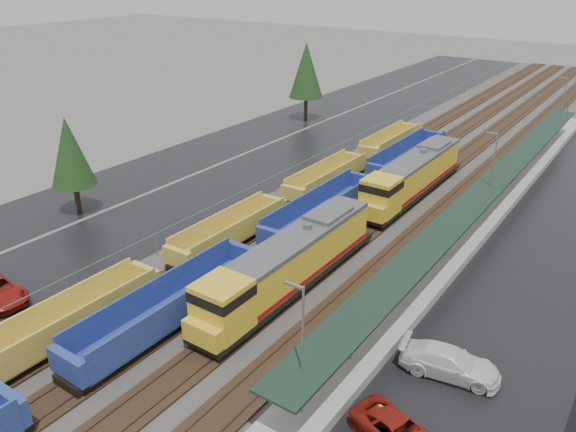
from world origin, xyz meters
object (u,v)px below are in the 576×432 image
(locomotive_trail, at_px, (411,177))
(well_string_blue, at_px, (171,307))
(parked_car_east_b, at_px, (398,432))
(well_string_yellow, at_px, (162,271))
(locomotive_lead, at_px, (287,265))
(parked_car_east_c, at_px, (450,363))

(locomotive_trail, bearing_deg, well_string_blue, -98.09)
(locomotive_trail, relative_size, parked_car_east_b, 3.87)
(well_string_yellow, height_order, parked_car_east_b, well_string_yellow)
(well_string_blue, bearing_deg, locomotive_lead, 60.76)
(well_string_yellow, xyz_separation_m, parked_car_east_c, (20.31, 2.40, -0.34))
(well_string_blue, bearing_deg, locomotive_trail, 81.91)
(locomotive_lead, distance_m, locomotive_trail, 21.00)
(well_string_blue, distance_m, parked_car_east_c, 17.21)
(well_string_yellow, relative_size, parked_car_east_b, 17.91)
(locomotive_lead, xyz_separation_m, parked_car_east_b, (12.03, -7.93, -1.62))
(parked_car_east_b, distance_m, parked_car_east_c, 6.25)
(parked_car_east_c, bearing_deg, parked_car_east_b, 167.95)
(locomotive_lead, height_order, parked_car_east_c, locomotive_lead)
(well_string_yellow, bearing_deg, parked_car_east_b, -10.86)
(locomotive_lead, relative_size, well_string_blue, 0.21)
(locomotive_lead, height_order, well_string_blue, locomotive_lead)
(locomotive_lead, distance_m, parked_car_east_c, 12.51)
(parked_car_east_b, bearing_deg, locomotive_trail, 38.80)
(well_string_blue, relative_size, parked_car_east_b, 18.18)
(locomotive_trail, bearing_deg, parked_car_east_b, -67.42)
(parked_car_east_b, bearing_deg, parked_car_east_c, 13.64)
(locomotive_trail, relative_size, parked_car_east_c, 3.41)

